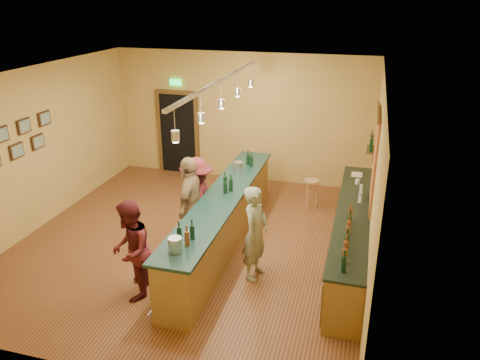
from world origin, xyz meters
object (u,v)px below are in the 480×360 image
(customer_b, at_px, (191,204))
(bar_stool, at_px, (312,186))
(back_counter, at_px, (352,234))
(customer_a, at_px, (131,250))
(bartender, at_px, (256,233))
(customer_c, at_px, (197,200))
(tasting_bar, at_px, (223,217))

(customer_b, xyz_separation_m, bar_stool, (1.93, 2.32, -0.38))
(back_counter, distance_m, customer_a, 3.86)
(bartender, xyz_separation_m, customer_c, (-1.37, 0.93, 0.02))
(customer_b, distance_m, customer_c, 0.31)
(customer_c, relative_size, bar_stool, 2.50)
(bartender, xyz_separation_m, customer_a, (-1.72, -1.05, -0.01))
(bartender, bearing_deg, customer_b, 76.04)
(customer_c, bearing_deg, bartender, 45.58)
(bartender, bearing_deg, customer_c, 66.32)
(back_counter, relative_size, customer_b, 2.51)
(customer_b, relative_size, customer_c, 1.08)
(tasting_bar, height_order, bartender, bartender)
(back_counter, height_order, customer_c, customer_c)
(tasting_bar, relative_size, bartender, 3.12)
(bar_stool, bearing_deg, bartender, -100.62)
(back_counter, xyz_separation_m, customer_b, (-2.90, -0.39, 0.42))
(customer_a, relative_size, customer_b, 0.90)
(tasting_bar, distance_m, customer_a, 2.09)
(tasting_bar, height_order, customer_a, customer_a)
(tasting_bar, distance_m, bartender, 1.19)
(bar_stool, bearing_deg, tasting_bar, -123.16)
(customer_c, xyz_separation_m, bar_stool, (1.93, 2.02, -0.31))
(bar_stool, bearing_deg, customer_b, -129.67)
(bartender, relative_size, customer_c, 0.98)
(customer_c, bearing_deg, back_counter, 81.36)
(customer_a, distance_m, bar_stool, 4.60)
(customer_c, bearing_deg, tasting_bar, 69.88)
(customer_b, height_order, bar_stool, customer_b)
(tasting_bar, xyz_separation_m, bartender, (0.83, -0.83, 0.21))
(customer_a, xyz_separation_m, bar_stool, (2.27, 3.99, -0.28))
(bartender, relative_size, bar_stool, 2.44)
(customer_a, bearing_deg, customer_c, 152.15)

